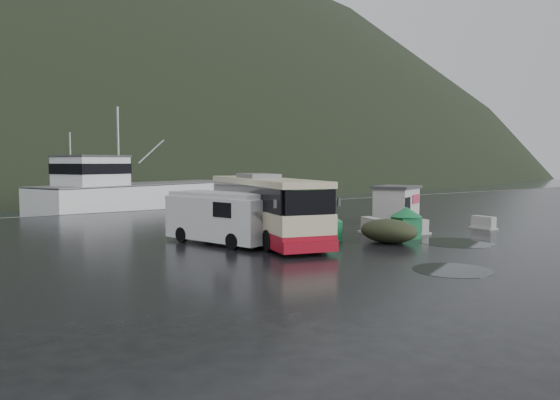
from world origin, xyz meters
TOP-DOWN VIEW (x-y plane):
  - ground at (0.00, 0.00)m, footprint 160.00×160.00m
  - quay_edge at (0.00, 20.00)m, footprint 160.00×0.60m
  - coach_bus at (-0.94, 1.48)m, footprint 5.85×11.72m
  - white_van at (-3.47, 1.42)m, footprint 3.23×6.04m
  - waste_bin_left at (1.05, -1.00)m, footprint 1.01×1.01m
  - waste_bin_right at (4.83, -2.52)m, footprint 1.37×1.37m
  - dome_tent at (3.00, -3.04)m, footprint 2.50×3.15m
  - ticket_kiosk at (9.25, 2.01)m, footprint 3.60×3.19m
  - jersey_barrier_a at (6.75, -1.55)m, footprint 0.95×1.63m
  - jersey_barrier_b at (4.61, -0.44)m, footprint 1.37×1.90m
  - jersey_barrier_c at (11.29, -2.62)m, footprint 0.83×1.49m
  - fishing_trawler at (3.46, 26.99)m, footprint 25.02×13.23m
  - puddles at (3.32, -3.99)m, footprint 8.75×14.56m

SIDE VIEW (x-z plane):
  - ground at x=0.00m, z-range 0.00..0.00m
  - quay_edge at x=0.00m, z-range -0.75..0.75m
  - coach_bus at x=-0.94m, z-range -1.60..1.60m
  - white_van at x=-3.47m, z-range -1.20..1.20m
  - waste_bin_left at x=1.05m, z-range -0.69..0.69m
  - waste_bin_right at x=4.83m, z-range -0.78..0.78m
  - dome_tent at x=3.00m, z-range -0.55..0.55m
  - ticket_kiosk at x=9.25m, z-range -1.17..1.17m
  - jersey_barrier_a at x=6.75m, z-range -0.39..0.39m
  - jersey_barrier_b at x=4.61m, z-range -0.43..0.43m
  - jersey_barrier_c at x=11.29m, z-range -0.36..0.36m
  - fishing_trawler at x=3.46m, z-range -4.92..4.92m
  - puddles at x=3.32m, z-range 0.00..0.01m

